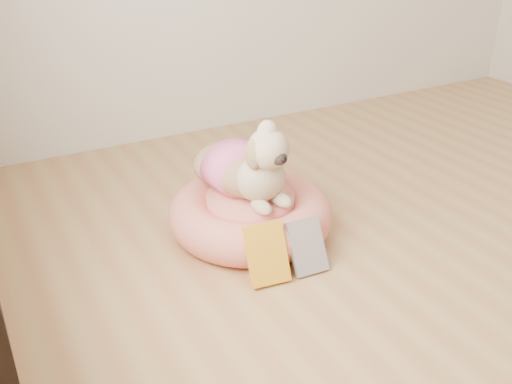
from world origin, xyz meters
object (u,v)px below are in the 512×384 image
pet_bed (250,214)px  dog (246,153)px  book_white (307,246)px  book_yellow (267,254)px

pet_bed → dog: size_ratio=1.38×
dog → book_white: size_ratio=2.39×
book_white → pet_bed: bearing=102.3°
book_yellow → pet_bed: bearing=78.6°
pet_bed → book_yellow: (-0.11, -0.34, 0.02)m
dog → pet_bed: bearing=-36.4°
pet_bed → book_white: 0.36m
pet_bed → book_yellow: bearing=-108.4°
pet_bed → dog: 0.28m
pet_bed → dog: bearing=151.5°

